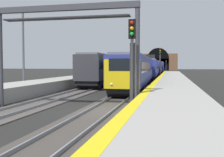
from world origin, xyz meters
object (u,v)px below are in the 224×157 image
at_px(railway_signal_far, 166,65).
at_px(overhead_signal_gantry, 65,29).
at_px(train_adjacent_platform, 119,67).
at_px(railway_signal_near, 132,57).
at_px(catenary_mast_near, 24,51).
at_px(train_main_approaching, 154,68).
at_px(railway_signal_mid, 160,61).

bearing_deg(railway_signal_far, overhead_signal_gantry, -2.59).
bearing_deg(overhead_signal_gantry, railway_signal_far, -2.59).
relative_size(train_adjacent_platform, overhead_signal_gantry, 4.22).
relative_size(train_adjacent_platform, railway_signal_near, 7.52).
bearing_deg(catenary_mast_near, train_adjacent_platform, -17.20).
bearing_deg(railway_signal_near, train_main_approaching, -177.77).
distance_m(train_main_approaching, railway_signal_near, 46.95).
relative_size(train_adjacent_platform, railway_signal_mid, 6.63).
bearing_deg(railway_signal_mid, railway_signal_far, -180.00).
relative_size(train_main_approaching, railway_signal_far, 18.00).
distance_m(railway_signal_near, overhead_signal_gantry, 4.79).
xyz_separation_m(railway_signal_near, railway_signal_mid, (37.13, 0.00, 0.38)).
bearing_deg(overhead_signal_gantry, railway_signal_near, -103.25).
distance_m(railway_signal_mid, catenary_mast_near, 29.16).
bearing_deg(catenary_mast_near, railway_signal_far, -8.72).
distance_m(train_main_approaching, train_adjacent_platform, 16.31).
distance_m(railway_signal_mid, railway_signal_far, 59.35).
relative_size(railway_signal_far, catenary_mast_near, 0.57).
bearing_deg(overhead_signal_gantry, railway_signal_mid, -6.83).
bearing_deg(train_main_approaching, railway_signal_near, 0.73).
relative_size(railway_signal_near, overhead_signal_gantry, 0.56).
distance_m(train_adjacent_platform, railway_signal_far, 65.46).
xyz_separation_m(train_adjacent_platform, railway_signal_near, (-31.38, -6.82, 0.84)).
bearing_deg(catenary_mast_near, railway_signal_mid, -26.71).
xyz_separation_m(train_main_approaching, train_adjacent_platform, (-15.53, 5.00, 0.18)).
height_order(train_main_approaching, railway_signal_far, railway_signal_far).
xyz_separation_m(railway_signal_far, catenary_mast_near, (-85.38, 13.10, 1.38)).
bearing_deg(railway_signal_near, catenary_mast_near, -130.26).
bearing_deg(railway_signal_far, train_adjacent_platform, -5.98).
relative_size(railway_signal_near, catenary_mast_near, 0.63).
height_order(train_adjacent_platform, railway_signal_near, railway_signal_near).
height_order(railway_signal_near, overhead_signal_gantry, overhead_signal_gantry).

